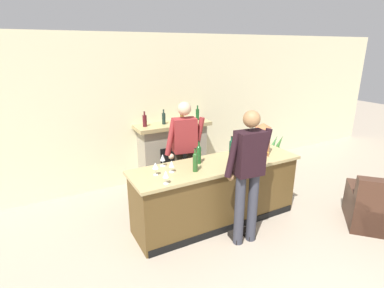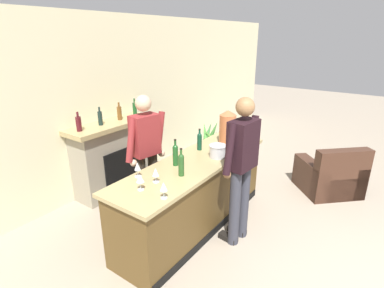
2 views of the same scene
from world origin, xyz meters
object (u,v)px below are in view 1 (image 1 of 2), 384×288
object	(u,v)px
wine_glass_front_right	(172,164)
wine_glass_mid_counter	(155,166)
potted_plant_corner	(274,154)
wine_glass_back_row	(166,175)
person_bartender	(185,150)
wine_glass_by_dispenser	(163,158)
fireplace_stone	(173,151)
person_customer	(248,173)
armchair_black	(381,211)
wine_bottle_riesling_slim	(199,154)
wine_bottle_burgundy_dark	(195,161)
ice_bucket_steel	(240,158)
wine_bottle_merlot_tall	(231,147)
copper_dispenser	(262,139)

from	to	relation	value
wine_glass_front_right	wine_glass_mid_counter	bearing A→B (deg)	177.65
potted_plant_corner	wine_glass_back_row	distance (m)	3.44
person_bartender	wine_glass_back_row	size ratio (longest dim) A/B	10.07
wine_glass_front_right	wine_glass_by_dispenser	world-z (taller)	wine_glass_by_dispenser
fireplace_stone	wine_glass_front_right	size ratio (longest dim) A/B	8.88
person_customer	wine_glass_mid_counter	xyz separation A→B (m)	(-0.99, 0.63, 0.06)
armchair_black	wine_glass_back_row	bearing A→B (deg)	160.95
person_bartender	wine_glass_mid_counter	distance (m)	0.98
wine_bottle_riesling_slim	wine_glass_back_row	size ratio (longest dim) A/B	1.94
wine_bottle_burgundy_dark	wine_bottle_riesling_slim	size ratio (longest dim) A/B	0.98
potted_plant_corner	wine_bottle_riesling_slim	distance (m)	2.69
armchair_black	wine_glass_back_row	distance (m)	3.17
fireplace_stone	wine_bottle_burgundy_dark	distance (m)	1.89
armchair_black	wine_glass_mid_counter	bearing A→B (deg)	155.91
person_bartender	wine_bottle_burgundy_dark	world-z (taller)	person_bartender
person_customer	ice_bucket_steel	world-z (taller)	person_customer
potted_plant_corner	wine_bottle_merlot_tall	size ratio (longest dim) A/B	2.56
wine_bottle_riesling_slim	ice_bucket_steel	bearing A→B (deg)	-28.82
armchair_black	person_bartender	size ratio (longest dim) A/B	0.66
armchair_black	wine_bottle_merlot_tall	world-z (taller)	wine_bottle_merlot_tall
wine_bottle_riesling_slim	wine_glass_by_dispenser	distance (m)	0.51
person_customer	wine_bottle_burgundy_dark	world-z (taller)	person_customer
person_bartender	wine_bottle_merlot_tall	size ratio (longest dim) A/B	5.73
wine_bottle_riesling_slim	wine_glass_mid_counter	size ratio (longest dim) A/B	1.91
fireplace_stone	wine_glass_mid_counter	bearing A→B (deg)	-121.31
person_bartender	wine_glass_front_right	size ratio (longest dim) A/B	10.66
wine_bottle_merlot_tall	potted_plant_corner	bearing A→B (deg)	27.21
wine_bottle_burgundy_dark	wine_bottle_riesling_slim	world-z (taller)	wine_bottle_riesling_slim
ice_bucket_steel	wine_bottle_riesling_slim	distance (m)	0.59
wine_bottle_burgundy_dark	wine_glass_back_row	bearing A→B (deg)	-161.47
wine_bottle_burgundy_dark	wine_bottle_merlot_tall	bearing A→B (deg)	19.91
wine_bottle_riesling_slim	wine_glass_front_right	world-z (taller)	wine_bottle_riesling_slim
wine_bottle_merlot_tall	wine_glass_mid_counter	xyz separation A→B (m)	(-1.29, -0.15, -0.01)
fireplace_stone	person_bartender	size ratio (longest dim) A/B	0.83
wine_glass_mid_counter	wine_glass_by_dispenser	distance (m)	0.31
person_customer	wine_bottle_riesling_slim	world-z (taller)	person_customer
person_customer	wine_glass_front_right	size ratio (longest dim) A/B	11.13
copper_dispenser	person_bartender	bearing A→B (deg)	145.93
wine_bottle_merlot_tall	wine_glass_back_row	bearing A→B (deg)	-160.62
person_customer	person_bartender	size ratio (longest dim) A/B	1.04
wine_glass_front_right	person_customer	bearing A→B (deg)	-39.05
person_bartender	wine_glass_mid_counter	bearing A→B (deg)	-139.70
armchair_black	potted_plant_corner	distance (m)	2.39
wine_bottle_merlot_tall	wine_bottle_riesling_slim	size ratio (longest dim) A/B	0.90
armchair_black	person_customer	world-z (taller)	person_customer
wine_bottle_burgundy_dark	wine_glass_front_right	bearing A→B (deg)	156.38
person_customer	wine_glass_by_dispenser	size ratio (longest dim) A/B	10.41
wine_glass_mid_counter	person_bartender	bearing A→B (deg)	40.30
wine_glass_by_dispenser	wine_bottle_riesling_slim	bearing A→B (deg)	-16.43
person_bartender	wine_glass_back_row	xyz separation A→B (m)	(-0.73, -0.93, 0.10)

